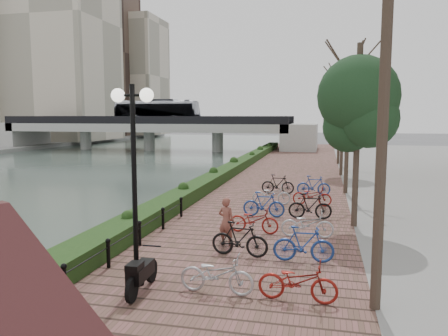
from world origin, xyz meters
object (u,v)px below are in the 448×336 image
(motorcycle, at_px, (142,272))
(pedestrian, at_px, (226,221))
(lamppost, at_px, (133,141))
(granite_monument, at_px, (4,304))

(motorcycle, height_order, pedestrian, pedestrian)
(lamppost, distance_m, motorcycle, 2.98)
(pedestrian, bearing_deg, lamppost, 86.05)
(pedestrian, bearing_deg, granite_monument, 98.15)
(motorcycle, xyz_separation_m, pedestrian, (1.08, 3.93, 0.29))
(granite_monument, bearing_deg, pedestrian, 80.72)
(granite_monument, relative_size, lamppost, 1.04)
(granite_monument, xyz_separation_m, motorcycle, (0.22, 4.05, -0.98))
(granite_monument, relative_size, motorcycle, 3.32)
(pedestrian, bearing_deg, motorcycle, 92.04)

